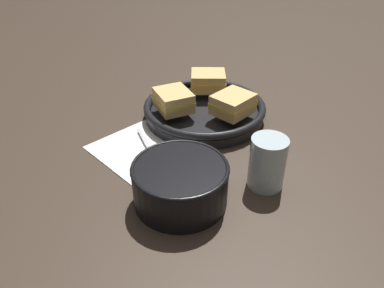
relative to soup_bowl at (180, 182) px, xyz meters
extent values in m
plane|color=#382B21|center=(-0.12, 0.04, -0.05)|extent=(4.00, 4.00, 0.00)
cube|color=white|center=(-0.18, 0.03, -0.04)|extent=(0.24, 0.21, 0.00)
cylinder|color=black|center=(0.00, 0.00, -0.01)|extent=(0.17, 0.17, 0.08)
cylinder|color=#C14C19|center=(0.00, 0.00, 0.02)|extent=(0.15, 0.15, 0.01)
torus|color=black|center=(0.00, 0.00, 0.03)|extent=(0.17, 0.17, 0.01)
cube|color=silver|center=(-0.20, 0.04, -0.04)|extent=(0.12, 0.04, 0.01)
ellipsoid|color=silver|center=(-0.11, 0.02, -0.04)|extent=(0.06, 0.04, 0.01)
cylinder|color=black|center=(-0.22, 0.23, -0.03)|extent=(0.30, 0.30, 0.02)
torus|color=black|center=(-0.22, 0.23, -0.01)|extent=(0.31, 0.31, 0.02)
cube|color=#DBB26B|center=(-0.24, 0.15, 0.01)|extent=(0.10, 0.09, 0.02)
cube|color=gold|center=(-0.24, 0.15, 0.02)|extent=(0.10, 0.09, 0.01)
cube|color=#DBB26B|center=(-0.24, 0.15, 0.03)|extent=(0.10, 0.09, 0.02)
cube|color=#DBB26B|center=(-0.14, 0.25, 0.01)|extent=(0.09, 0.10, 0.02)
cube|color=gold|center=(-0.14, 0.25, 0.02)|extent=(0.09, 0.10, 0.01)
cube|color=#DBB26B|center=(-0.14, 0.25, 0.03)|extent=(0.09, 0.10, 0.02)
cube|color=#DBB26B|center=(-0.28, 0.29, 0.01)|extent=(0.11, 0.12, 0.02)
cube|color=gold|center=(-0.28, 0.29, 0.02)|extent=(0.12, 0.12, 0.01)
cube|color=#DBB26B|center=(-0.28, 0.29, 0.03)|extent=(0.11, 0.12, 0.02)
cylinder|color=silver|center=(0.06, 0.16, 0.01)|extent=(0.07, 0.07, 0.10)
camera|label=1|loc=(0.43, -0.29, 0.43)|focal=35.00mm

